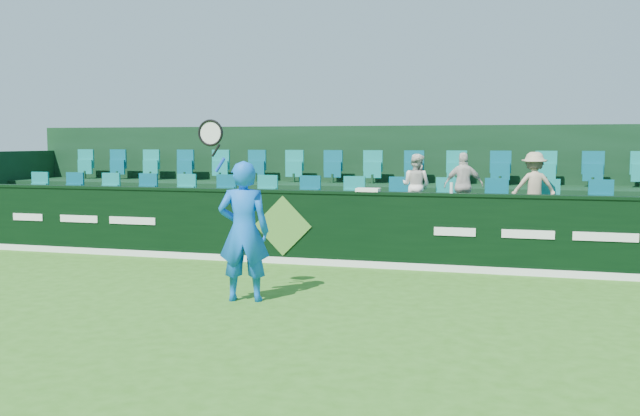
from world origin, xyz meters
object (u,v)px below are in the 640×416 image
(spectator_left, at_px, (416,186))
(drinks_bottle, at_px, (451,188))
(spectator_right, at_px, (534,186))
(towel, at_px, (368,190))
(spectator_middle, at_px, (464,186))
(tennis_player, at_px, (243,230))

(spectator_left, xyz_separation_m, drinks_bottle, (0.78, -1.12, 0.04))
(spectator_right, relative_size, towel, 3.07)
(spectator_right, bearing_deg, spectator_middle, -12.41)
(tennis_player, relative_size, spectator_right, 2.09)
(spectator_middle, bearing_deg, drinks_bottle, 73.47)
(tennis_player, bearing_deg, towel, 70.88)
(tennis_player, xyz_separation_m, drinks_bottle, (2.55, 3.14, 0.45))
(spectator_middle, height_order, towel, spectator_middle)
(towel, bearing_deg, drinks_bottle, 0.00)
(tennis_player, xyz_separation_m, spectator_left, (1.78, 4.26, 0.41))
(spectator_middle, xyz_separation_m, drinks_bottle, (-0.11, -1.12, 0.03))
(tennis_player, xyz_separation_m, towel, (1.09, 3.14, 0.39))
(tennis_player, distance_m, spectator_left, 4.64)
(spectator_right, height_order, towel, spectator_right)
(spectator_left, xyz_separation_m, spectator_right, (2.14, 0.00, 0.02))
(spectator_middle, distance_m, drinks_bottle, 1.13)
(tennis_player, relative_size, spectator_middle, 2.12)
(tennis_player, bearing_deg, drinks_bottle, 50.93)
(spectator_left, xyz_separation_m, towel, (-0.69, -1.12, -0.02))
(spectator_middle, height_order, drinks_bottle, spectator_middle)
(spectator_left, bearing_deg, tennis_player, 86.57)
(spectator_right, bearing_deg, drinks_bottle, 26.98)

